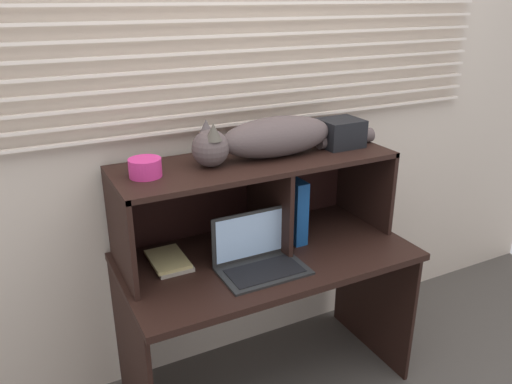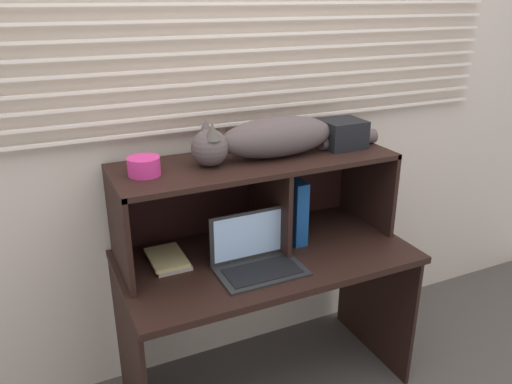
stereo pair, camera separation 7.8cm
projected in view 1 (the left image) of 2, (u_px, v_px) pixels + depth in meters
name	position (u px, v px, depth m)	size (l,w,h in m)	color
back_panel_with_blinds	(230.00, 112.00, 2.28)	(4.40, 0.08, 2.50)	beige
desk	(267.00, 283.00, 2.23)	(1.25, 0.65, 0.71)	black
hutch_shelf_unit	(254.00, 182.00, 2.19)	(1.20, 0.42, 0.40)	black
cat	(270.00, 138.00, 2.11)	(0.89, 0.19, 0.18)	#524444
laptop	(259.00, 257.00, 2.05)	(0.35, 0.22, 0.22)	#242424
binder_upright	(289.00, 207.00, 2.28)	(0.06, 0.24, 0.29)	navy
book_stack	(169.00, 261.00, 2.08)	(0.15, 0.21, 0.03)	gray
small_basket	(145.00, 168.00, 1.90)	(0.12, 0.12, 0.07)	#D12F7E
storage_box	(340.00, 133.00, 2.28)	(0.18, 0.16, 0.12)	black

